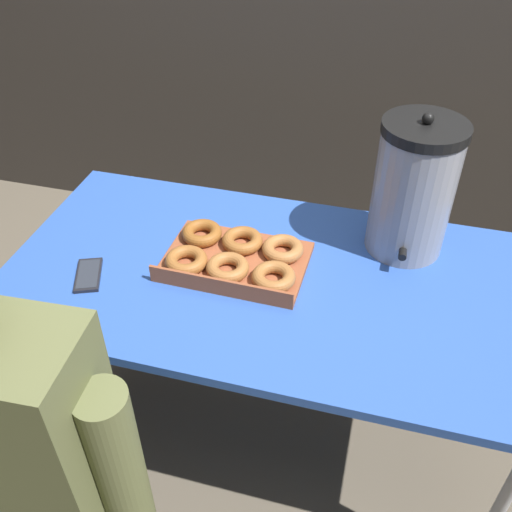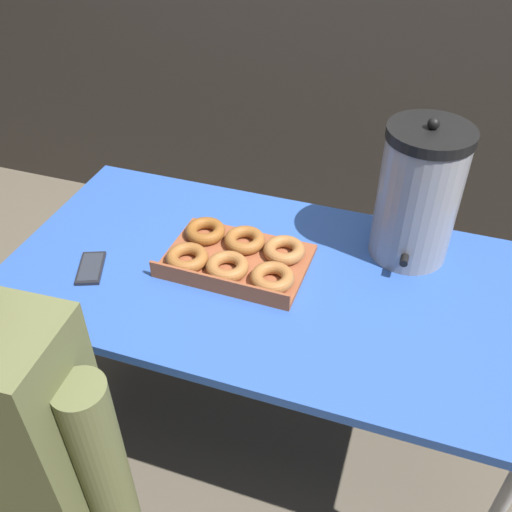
{
  "view_description": "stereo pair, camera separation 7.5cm",
  "coord_description": "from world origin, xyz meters",
  "px_view_note": "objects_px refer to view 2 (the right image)",
  "views": [
    {
      "loc": [
        0.27,
        -1.13,
        1.72
      ],
      "look_at": [
        -0.03,
        0.0,
        0.76
      ],
      "focal_mm": 40.0,
      "sensor_mm": 36.0,
      "label": 1
    },
    {
      "loc": [
        0.35,
        -1.11,
        1.72
      ],
      "look_at": [
        -0.03,
        0.0,
        0.76
      ],
      "focal_mm": 40.0,
      "sensor_mm": 36.0,
      "label": 2
    }
  ],
  "objects_px": {
    "coffee_urn": "(418,194)",
    "cell_phone": "(91,268)",
    "donut_box": "(236,257)",
    "person_seated": "(9,471)"
  },
  "relations": [
    {
      "from": "donut_box",
      "to": "person_seated",
      "type": "xyz_separation_m",
      "value": [
        -0.27,
        -0.68,
        -0.13
      ]
    },
    {
      "from": "donut_box",
      "to": "coffee_urn",
      "type": "distance_m",
      "value": 0.51
    },
    {
      "from": "cell_phone",
      "to": "person_seated",
      "type": "distance_m",
      "value": 0.55
    },
    {
      "from": "donut_box",
      "to": "cell_phone",
      "type": "relative_size",
      "value": 2.71
    },
    {
      "from": "person_seated",
      "to": "donut_box",
      "type": "bearing_deg",
      "value": -114.54
    },
    {
      "from": "cell_phone",
      "to": "person_seated",
      "type": "height_order",
      "value": "person_seated"
    },
    {
      "from": "cell_phone",
      "to": "person_seated",
      "type": "xyz_separation_m",
      "value": [
        0.1,
        -0.53,
        -0.11
      ]
    },
    {
      "from": "donut_box",
      "to": "cell_phone",
      "type": "distance_m",
      "value": 0.4
    },
    {
      "from": "coffee_urn",
      "to": "cell_phone",
      "type": "height_order",
      "value": "coffee_urn"
    },
    {
      "from": "coffee_urn",
      "to": "cell_phone",
      "type": "relative_size",
      "value": 2.81
    }
  ]
}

